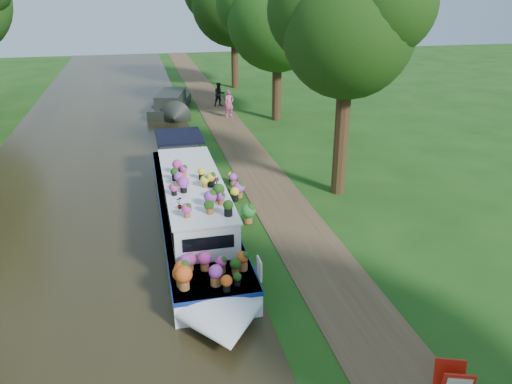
% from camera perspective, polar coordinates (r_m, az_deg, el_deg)
% --- Properties ---
extents(ground, '(100.00, 100.00, 0.00)m').
position_cam_1_polar(ground, '(16.86, 1.04, -4.94)').
color(ground, '#184210').
rests_on(ground, ground).
extents(canal_water, '(10.00, 100.00, 0.02)m').
position_cam_1_polar(canal_water, '(16.61, -19.62, -6.80)').
color(canal_water, black).
rests_on(canal_water, ground).
extents(towpath, '(2.20, 100.00, 0.03)m').
position_cam_1_polar(towpath, '(17.16, 4.94, -4.46)').
color(towpath, '#503B25').
rests_on(towpath, ground).
extents(plant_boat, '(2.29, 13.52, 2.28)m').
position_cam_1_polar(plant_boat, '(16.85, -7.05, -1.93)').
color(plant_boat, white).
rests_on(plant_boat, canal_water).
extents(tree_near_overhang, '(5.52, 5.28, 8.99)m').
position_cam_1_polar(tree_near_overhang, '(19.13, 10.47, 18.66)').
color(tree_near_overhang, '#342111').
rests_on(tree_near_overhang, ground).
extents(tree_near_mid, '(6.90, 6.60, 9.40)m').
position_cam_1_polar(tree_near_mid, '(30.72, 2.46, 20.02)').
color(tree_near_mid, '#342111').
rests_on(tree_near_mid, ground).
extents(second_boat, '(3.32, 7.09, 1.31)m').
position_cam_1_polar(second_boat, '(33.88, -9.69, 9.87)').
color(second_boat, black).
rests_on(second_boat, canal_water).
extents(pedestrian_pink, '(0.73, 0.59, 1.75)m').
position_cam_1_polar(pedestrian_pink, '(31.85, -3.08, 10.05)').
color(pedestrian_pink, '#E25D85').
rests_on(pedestrian_pink, towpath).
extents(pedestrian_dark, '(0.88, 0.74, 1.61)m').
position_cam_1_polar(pedestrian_dark, '(35.08, -4.21, 11.07)').
color(pedestrian_dark, black).
rests_on(pedestrian_dark, towpath).
extents(verge_plant, '(0.44, 0.39, 0.45)m').
position_cam_1_polar(verge_plant, '(20.05, -3.29, 0.37)').
color(verge_plant, '#22611D').
rests_on(verge_plant, ground).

